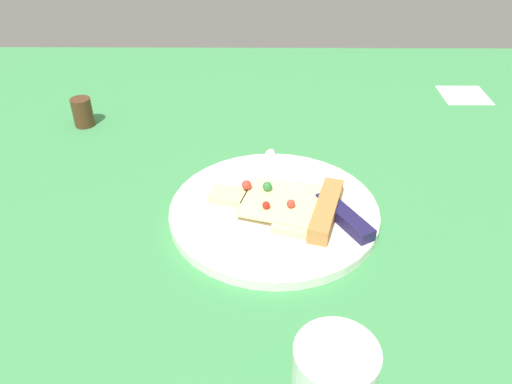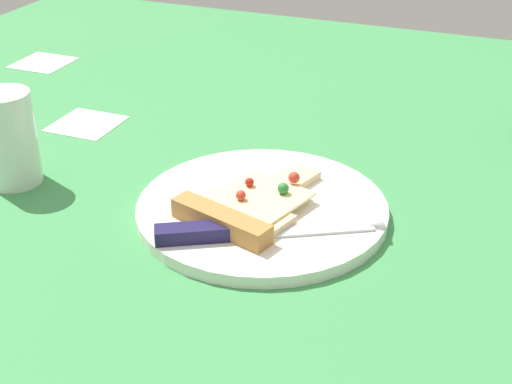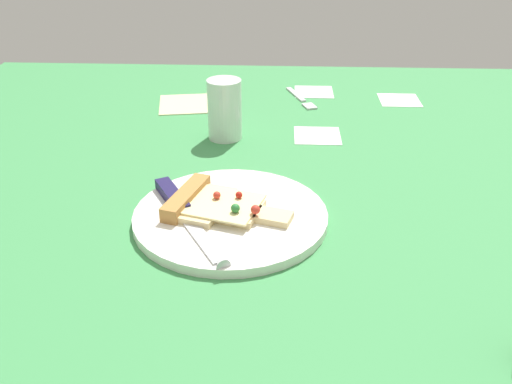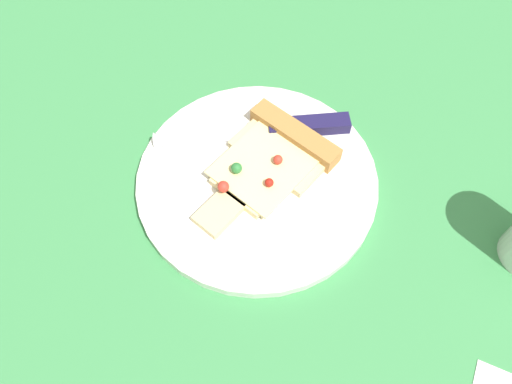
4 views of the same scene
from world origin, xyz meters
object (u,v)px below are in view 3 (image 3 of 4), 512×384
at_px(knife, 183,211).
at_px(drinking_glass, 225,110).
at_px(pizza_slice, 214,205).
at_px(plate, 231,216).
at_px(fork, 301,98).
at_px(napkin, 189,103).

relative_size(knife, drinking_glass, 1.90).
xyz_separation_m(pizza_slice, drinking_glass, (-0.01, 0.30, 0.04)).
height_order(plate, drinking_glass, drinking_glass).
distance_m(plate, fork, 0.55).
bearing_deg(fork, pizza_slice, 55.03).
xyz_separation_m(knife, napkin, (-0.07, 0.51, -0.02)).
height_order(knife, drinking_glass, drinking_glass).
distance_m(pizza_slice, drinking_glass, 0.30).
xyz_separation_m(plate, napkin, (-0.14, 0.50, -0.00)).
height_order(plate, pizza_slice, pizza_slice).
relative_size(drinking_glass, fork, 0.77).
height_order(fork, napkin, fork).
bearing_deg(plate, fork, 77.83).
bearing_deg(drinking_glass, plate, -83.10).
xyz_separation_m(knife, drinking_glass, (0.03, 0.32, 0.04)).
xyz_separation_m(pizza_slice, knife, (-0.04, -0.02, -0.00)).
bearing_deg(drinking_glass, pizza_slice, -87.53).
xyz_separation_m(drinking_glass, fork, (0.15, 0.23, -0.05)).
height_order(pizza_slice, fork, pizza_slice).
distance_m(pizza_slice, napkin, 0.50).
xyz_separation_m(drinking_glass, napkin, (-0.10, 0.19, -0.06)).
distance_m(plate, pizza_slice, 0.03).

